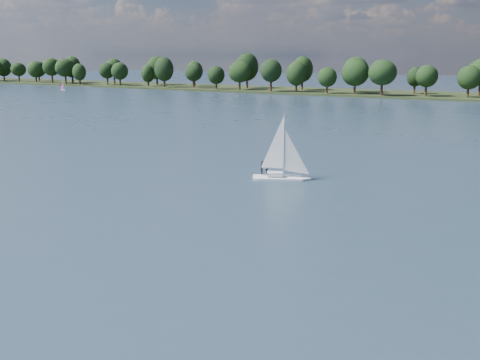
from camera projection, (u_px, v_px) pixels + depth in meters
name	position (u px, v px, depth m)	size (l,w,h in m)	color
ground	(329.00, 131.00, 111.94)	(700.00, 700.00, 0.00)	#233342
far_shore	(431.00, 96.00, 206.65)	(660.00, 40.00, 1.50)	black
sailboat	(278.00, 161.00, 67.29)	(6.84, 4.50, 8.79)	white
dinghy_pink	(63.00, 88.00, 244.13)	(2.68, 1.45, 4.06)	white
pontoon	(90.00, 87.00, 268.14)	(4.00, 2.00, 0.50)	#505254
treeline	(447.00, 76.00, 198.64)	(562.20, 74.26, 17.94)	black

